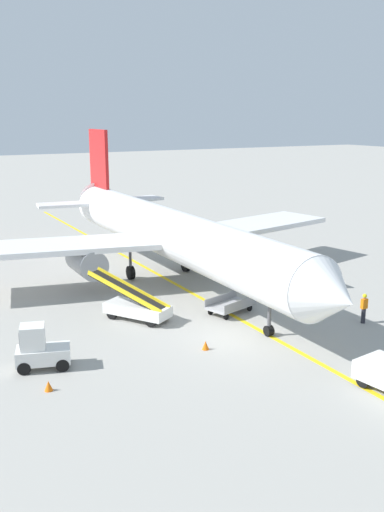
{
  "coord_description": "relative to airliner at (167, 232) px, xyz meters",
  "views": [
    {
      "loc": [
        -15.93,
        -23.9,
        11.29
      ],
      "look_at": [
        1.5,
        7.77,
        2.5
      ],
      "focal_mm": 40.75,
      "sensor_mm": 36.0,
      "label": 1
    }
  ],
  "objects": [
    {
      "name": "safety_cone_nose_left",
      "position": [
        -11.92,
        -12.68,
        -3.2
      ],
      "size": [
        0.36,
        0.36,
        0.44
      ],
      "primitive_type": "cone",
      "color": "orange",
      "rests_on": "ground"
    },
    {
      "name": "baggage_tug_near_wing",
      "position": [
        -11.63,
        -10.28,
        -2.49
      ],
      "size": [
        2.67,
        1.93,
        2.1
      ],
      "color": "silver",
      "rests_on": "ground"
    },
    {
      "name": "airliner",
      "position": [
        0.0,
        0.0,
        0.0
      ],
      "size": [
        28.61,
        35.22,
        10.1
      ],
      "color": "white",
      "rests_on": "ground"
    },
    {
      "name": "ground_crew_marshaller",
      "position": [
        5.69,
        -13.01,
        -2.51
      ],
      "size": [
        0.36,
        0.24,
        1.7
      ],
      "color": "#26262D",
      "rests_on": "ground"
    },
    {
      "name": "baggage_cart_loaded",
      "position": [
        0.13,
        -7.99,
        -2.95
      ],
      "size": [
        3.83,
        2.28,
        0.94
      ],
      "color": "#A5A5A8",
      "rests_on": "ground"
    },
    {
      "name": "ground_plane",
      "position": [
        -1.5,
        -11.31,
        -3.42
      ],
      "size": [
        300.0,
        300.0,
        0.0
      ],
      "primitive_type": "plane",
      "color": "#9E9B93"
    },
    {
      "name": "taxi_line_yellow",
      "position": [
        -0.0,
        -6.31,
        -3.41
      ],
      "size": [
        0.77,
        80.0,
        0.01
      ],
      "primitive_type": "cube",
      "rotation": [
        0.0,
        0.0,
        -0.01
      ],
      "color": "yellow",
      "rests_on": "ground"
    },
    {
      "name": "safety_cone_nose_right",
      "position": [
        -3.91,
        -12.04,
        -3.2
      ],
      "size": [
        0.36,
        0.36,
        0.44
      ],
      "primitive_type": "cone",
      "color": "orange",
      "rests_on": "ground"
    },
    {
      "name": "belt_loader_forward_hold",
      "position": [
        -5.17,
        -6.31,
        -2.64
      ],
      "size": [
        3.71,
        4.9,
        2.59
      ],
      "color": "silver",
      "rests_on": "ground"
    },
    {
      "name": "belt_loader_aft_hold",
      "position": [
        7.92,
        -3.75,
        -2.64
      ],
      "size": [
        3.05,
        5.11,
        2.59
      ],
      "color": "silver",
      "rests_on": "ground"
    }
  ]
}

